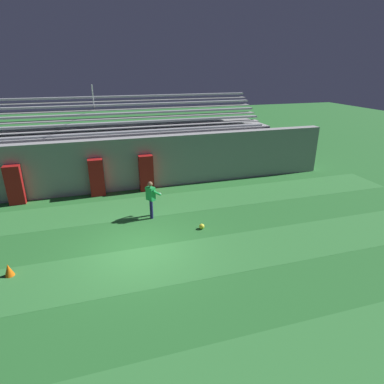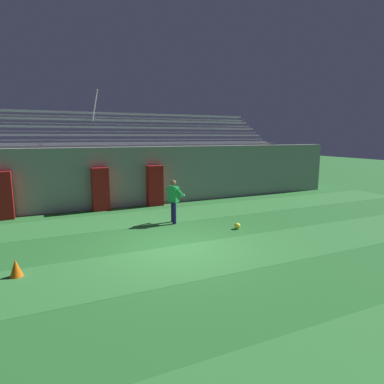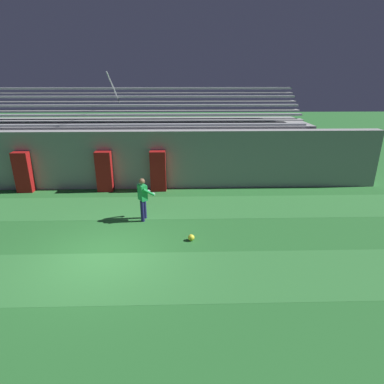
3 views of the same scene
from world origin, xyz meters
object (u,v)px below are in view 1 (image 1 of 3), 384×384
object	(u,v)px
padding_pillar_gate_right	(146,173)
soccer_ball	(202,226)
padding_pillar_far_left	(15,185)
padding_pillar_gate_left	(97,178)
goalkeeper	(151,197)
traffic_cone	(9,270)

from	to	relation	value
padding_pillar_gate_right	soccer_ball	bearing A→B (deg)	-74.04
padding_pillar_far_left	padding_pillar_gate_right	bearing A→B (deg)	0.00
padding_pillar_gate_left	padding_pillar_gate_right	size ratio (longest dim) A/B	1.00
padding_pillar_gate_right	goalkeeper	distance (m)	3.34
padding_pillar_gate_right	goalkeeper	bearing A→B (deg)	-95.62
padding_pillar_gate_right	soccer_ball	size ratio (longest dim) A/B	8.75
padding_pillar_gate_left	padding_pillar_far_left	xyz separation A→B (m)	(-3.79, 0.00, 0.00)
traffic_cone	goalkeeper	bearing A→B (deg)	29.79
goalkeeper	soccer_ball	bearing A→B (deg)	-44.21
padding_pillar_gate_left	traffic_cone	bearing A→B (deg)	-115.12
goalkeeper	soccer_ball	xyz separation A→B (m)	(1.77, -1.72, -0.84)
soccer_ball	padding_pillar_gate_left	bearing A→B (deg)	128.26
padding_pillar_gate_left	padding_pillar_far_left	distance (m)	3.79
soccer_ball	padding_pillar_far_left	bearing A→B (deg)	147.00
goalkeeper	traffic_cone	size ratio (longest dim) A/B	3.98
padding_pillar_far_left	soccer_ball	world-z (taller)	padding_pillar_far_left
padding_pillar_gate_left	soccer_ball	size ratio (longest dim) A/B	8.75
soccer_ball	traffic_cone	world-z (taller)	traffic_cone
soccer_ball	traffic_cone	distance (m)	7.03
goalkeeper	padding_pillar_gate_left	bearing A→B (deg)	123.61
padding_pillar_far_left	soccer_ball	bearing A→B (deg)	-33.00
padding_pillar_gate_right	padding_pillar_far_left	xyz separation A→B (m)	(-6.33, 0.00, 0.00)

